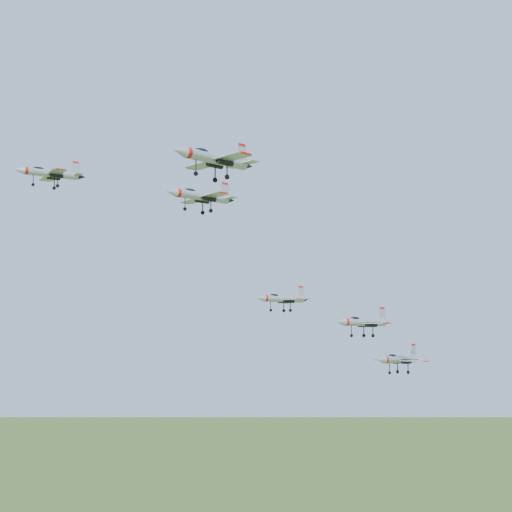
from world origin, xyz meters
name	(u,v)px	position (x,y,z in m)	size (l,w,h in m)	color
jet_lead	(49,173)	(-24.38, 7.84, 137.59)	(10.88, 9.00, 2.91)	#A8AEB5
jet_left_high	(200,196)	(-1.28, 4.57, 135.55)	(13.16, 11.07, 3.53)	#A8AEB5
jet_right_high	(214,158)	(-10.44, -23.01, 134.39)	(12.19, 10.38, 3.32)	#A8AEB5
jet_left_low	(282,299)	(12.52, 2.73, 119.30)	(10.45, 8.70, 2.79)	#A8AEB5
jet_right_low	(363,322)	(20.24, -9.10, 115.34)	(11.17, 9.33, 2.99)	#A8AEB5
jet_trail	(399,359)	(28.61, -6.69, 109.54)	(11.19, 9.53, 3.05)	#A8AEB5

